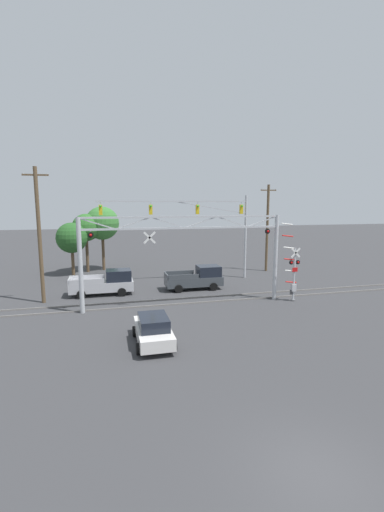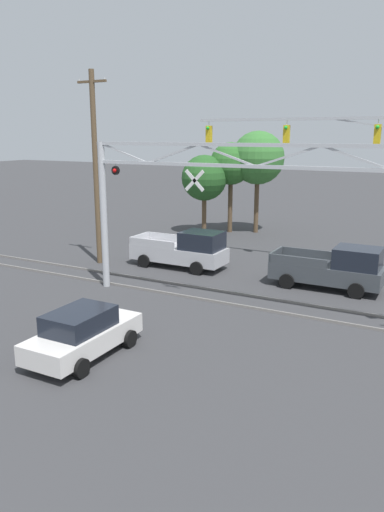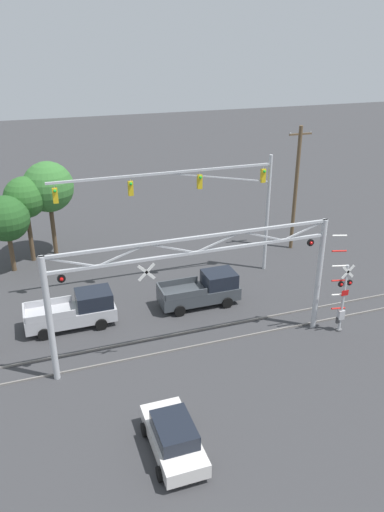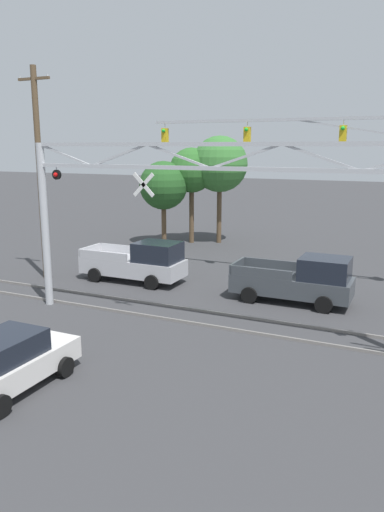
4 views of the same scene
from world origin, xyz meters
name	(u,v)px [view 3 (image 3 of 4)]	position (x,y,z in m)	size (l,w,h in m)	color
rail_track_near	(194,346)	(0.00, 16.84, 0.05)	(80.00, 0.08, 0.10)	gray
rail_track_far	(185,333)	(0.00, 18.27, 0.05)	(80.00, 0.08, 0.10)	gray
crossing_gantry	(195,279)	(-0.01, 16.56, 4.30)	(14.77, 0.31, 6.58)	#B7BABF
crossing_signal_mast	(342,298)	(8.30, 15.69, 2.13)	(1.67, 0.35, 6.04)	#B7BABF
traffic_signal_span	(214,195)	(4.06, 24.47, 5.92)	(14.53, 0.39, 8.25)	#B7BABF
pickup_truck_lead	(204,290)	(2.17, 21.12, 0.96)	(4.97, 2.10, 2.03)	#3D4247
pickup_truck_following	(76,311)	(-5.63, 21.17, 0.97)	(5.10, 2.10, 2.03)	#B7B7BC
sedan_waiting	(174,437)	(-3.20, 10.16, 0.78)	(2.02, 4.05, 1.56)	silver
utility_pole_right	(296,188)	(11.76, 27.21, 4.89)	(1.80, 0.28, 9.49)	brown
background_tree_beyond_span	(48,187)	(-5.88, 32.18, 5.26)	(3.70, 3.70, 7.14)	brown
background_tree_far_left_verge	(25,198)	(-7.58, 31.42, 4.84)	(2.97, 2.97, 6.37)	brown
background_tree_far_right_verge	(6,219)	(-8.98, 30.05, 3.91)	(3.17, 3.17, 5.52)	brown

